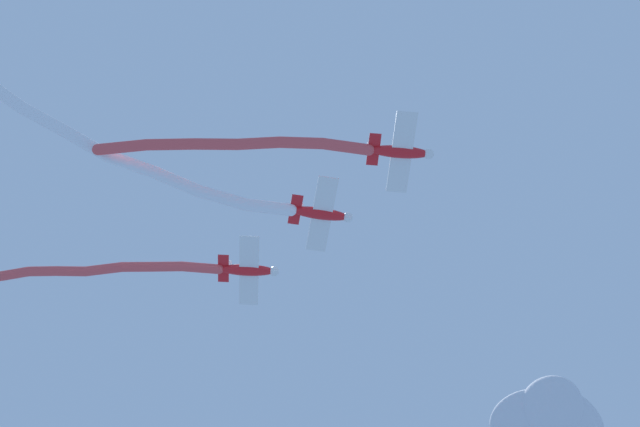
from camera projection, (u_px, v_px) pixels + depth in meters
airplane_lead at (401, 152)px, 63.56m from camera, size 6.34×4.90×1.58m
smoke_trail_lead at (232, 145)px, 63.50m from camera, size 9.89×17.59×1.66m
airplane_left_wing at (321, 214)px, 66.43m from camera, size 6.40×4.91×1.58m
smoke_trail_left_wing at (91, 135)px, 64.64m from camera, size 3.79×31.00×4.13m
airplane_right_wing at (249, 270)px, 69.30m from camera, size 6.31×4.89×1.58m
smoke_trail_right_wing at (74, 273)px, 69.09m from camera, size 12.58×19.19×1.43m
cloud_west at (549, 418)px, 90.16m from camera, size 11.99×13.52×4.32m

